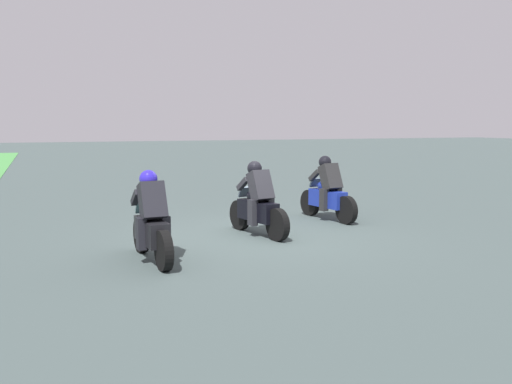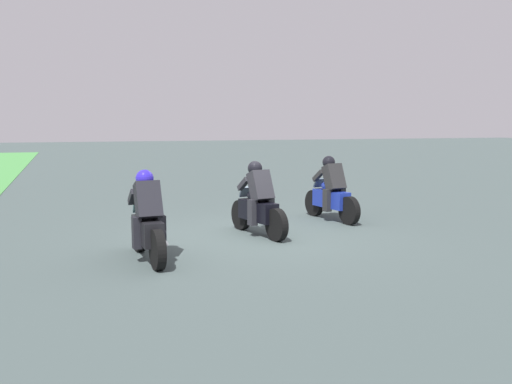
% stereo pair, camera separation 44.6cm
% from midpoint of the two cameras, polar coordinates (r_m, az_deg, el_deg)
% --- Properties ---
extents(ground_plane, '(120.00, 120.00, 0.00)m').
position_cam_midpoint_polar(ground_plane, '(11.43, -1.33, -4.50)').
color(ground_plane, '#3F4D4B').
extents(rider_lane_a, '(2.04, 0.61, 1.51)m').
position_cam_midpoint_polar(rider_lane_a, '(13.37, 6.32, -0.15)').
color(rider_lane_a, black).
rests_on(rider_lane_a, ground_plane).
extents(rider_lane_b, '(2.02, 0.65, 1.51)m').
position_cam_midpoint_polar(rider_lane_b, '(11.45, -0.92, -1.31)').
color(rider_lane_b, black).
rests_on(rider_lane_b, ground_plane).
extents(rider_lane_c, '(2.04, 0.55, 1.51)m').
position_cam_midpoint_polar(rider_lane_c, '(9.50, -11.85, -3.19)').
color(rider_lane_c, black).
rests_on(rider_lane_c, ground_plane).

